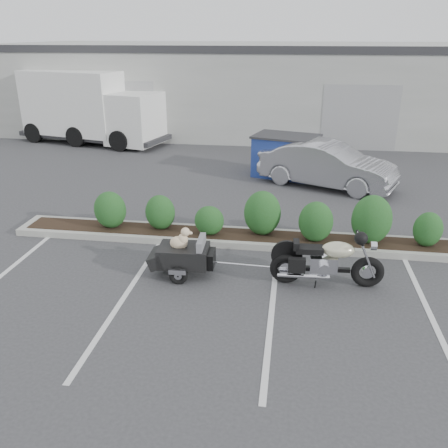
# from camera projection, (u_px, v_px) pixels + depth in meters

# --- Properties ---
(ground) EXTENTS (90.00, 90.00, 0.00)m
(ground) POSITION_uv_depth(u_px,v_px,m) (211.00, 286.00, 9.04)
(ground) COLOR #38383A
(ground) RESTS_ON ground
(planter_kerb) EXTENTS (12.00, 1.00, 0.15)m
(planter_kerb) POSITION_uv_depth(u_px,v_px,m) (270.00, 239.00, 10.90)
(planter_kerb) COLOR #9E9E93
(planter_kerb) RESTS_ON ground
(building) EXTENTS (26.00, 10.00, 4.00)m
(building) POSITION_uv_depth(u_px,v_px,m) (268.00, 86.00, 23.87)
(building) COLOR #9EA099
(building) RESTS_ON ground
(motorcycle) EXTENTS (2.15, 0.73, 1.24)m
(motorcycle) POSITION_uv_depth(u_px,v_px,m) (327.00, 262.00, 8.91)
(motorcycle) COLOR black
(motorcycle) RESTS_ON ground
(pet_trailer) EXTENTS (1.72, 0.96, 1.02)m
(pet_trailer) POSITION_uv_depth(u_px,v_px,m) (183.00, 255.00, 9.33)
(pet_trailer) COLOR black
(pet_trailer) RESTS_ON ground
(sedan) EXTENTS (4.42, 3.01, 1.38)m
(sedan) POSITION_uv_depth(u_px,v_px,m) (327.00, 165.00, 14.66)
(sedan) COLOR #B5B5BC
(sedan) RESTS_ON ground
(dumpster) EXTENTS (2.39, 1.94, 1.37)m
(dumpster) POSITION_uv_depth(u_px,v_px,m) (286.00, 155.00, 15.76)
(dumpster) COLOR navy
(dumpster) RESTS_ON ground
(delivery_truck) EXTENTS (6.88, 3.61, 3.00)m
(delivery_truck) POSITION_uv_depth(u_px,v_px,m) (91.00, 109.00, 20.34)
(delivery_truck) COLOR white
(delivery_truck) RESTS_ON ground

